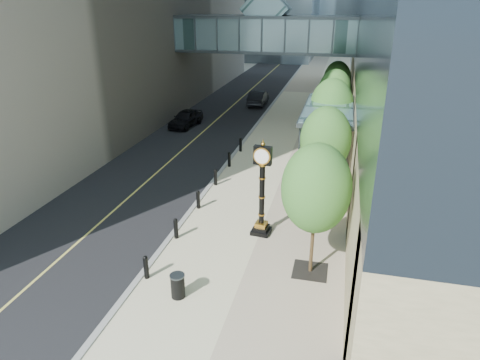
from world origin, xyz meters
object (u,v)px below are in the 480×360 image
at_px(car_near, 186,118).
at_px(car_far, 258,98).
at_px(trash_bin, 178,286).
at_px(street_clock, 262,195).
at_px(pedestrian, 304,196).

xyz_separation_m(car_near, car_far, (4.52, 9.81, 0.02)).
bearing_deg(car_far, trash_bin, 95.39).
distance_m(trash_bin, car_far, 32.36).
height_order(street_clock, pedestrian, street_clock).
xyz_separation_m(trash_bin, car_far, (-3.41, 32.18, 0.26)).
height_order(trash_bin, car_near, car_near).
bearing_deg(car_far, pedestrian, 106.16).
height_order(street_clock, car_near, street_clock).
height_order(car_near, car_far, car_far).
distance_m(street_clock, car_far, 27.37).
xyz_separation_m(pedestrian, car_near, (-11.76, 14.15, -0.15)).
relative_size(street_clock, trash_bin, 5.04).
bearing_deg(car_near, trash_bin, -63.71).
relative_size(pedestrian, car_near, 0.39).
bearing_deg(car_far, car_near, 64.59).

